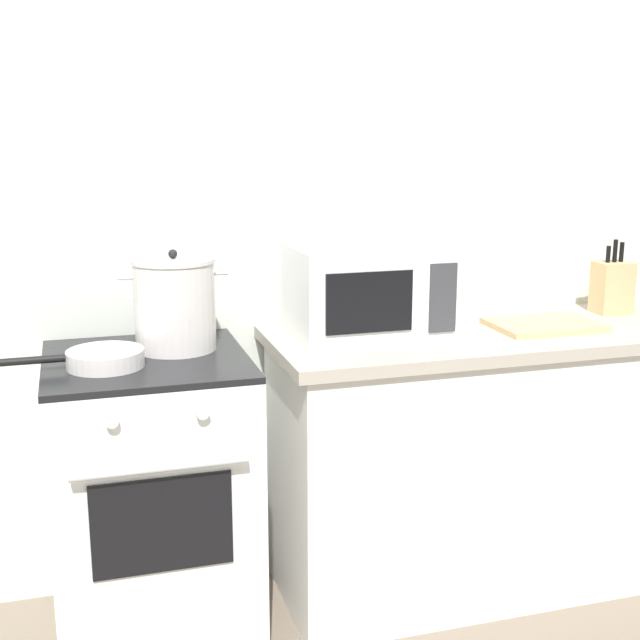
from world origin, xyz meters
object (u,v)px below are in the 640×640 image
object	(u,v)px
stove	(153,500)
cutting_board	(544,325)
microwave	(368,290)
stock_pot	(175,304)
frying_pan	(103,358)
knife_block	(612,287)

from	to	relation	value
stove	cutting_board	xyz separation A→B (m)	(1.35, 0.00, 0.47)
microwave	cutting_board	xyz separation A→B (m)	(0.62, -0.08, -0.14)
stock_pot	frying_pan	distance (m)	0.29
frying_pan	cutting_board	distance (m)	1.48
microwave	cutting_board	size ratio (longest dim) A/B	1.39
stove	frying_pan	xyz separation A→B (m)	(-0.13, -0.07, 0.48)
knife_block	microwave	bearing A→B (deg)	-176.38
frying_pan	microwave	size ratio (longest dim) A/B	0.84
microwave	knife_block	world-z (taller)	microwave
stock_pot	knife_block	bearing A→B (deg)	2.31
cutting_board	stock_pot	bearing A→B (deg)	176.56
frying_pan	stock_pot	bearing A→B (deg)	31.80
cutting_board	stove	bearing A→B (deg)	-179.95
stove	frying_pan	size ratio (longest dim) A/B	2.18
microwave	knife_block	size ratio (longest dim) A/B	1.83
frying_pan	microwave	world-z (taller)	microwave
microwave	knife_block	bearing A→B (deg)	3.62
stove	knife_block	size ratio (longest dim) A/B	3.37
stock_pot	cutting_board	size ratio (longest dim) A/B	0.94
stove	stock_pot	xyz separation A→B (m)	(0.10, 0.08, 0.60)
stock_pot	frying_pan	world-z (taller)	stock_pot
frying_pan	knife_block	world-z (taller)	knife_block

